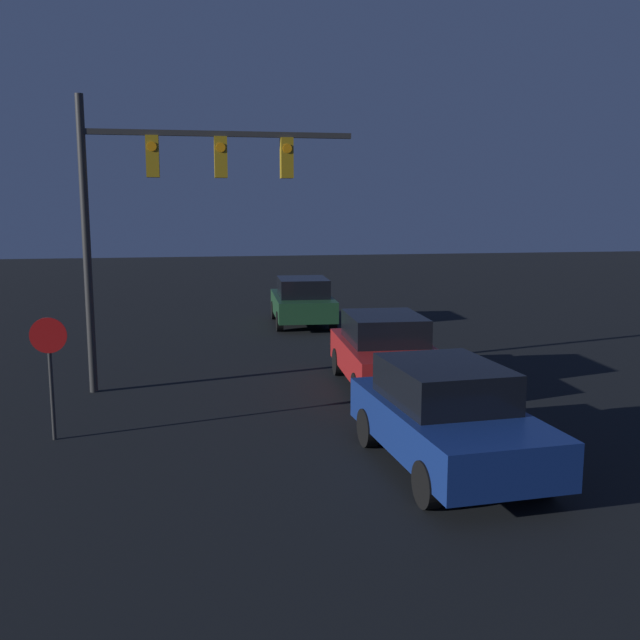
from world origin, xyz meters
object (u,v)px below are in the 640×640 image
object	(u,v)px
car_near	(447,416)
stop_sign	(50,356)
car_far	(302,301)
traffic_signal_mast	(166,190)
car_mid	(386,351)

from	to	relation	value
car_near	stop_sign	size ratio (longest dim) A/B	1.97
car_far	stop_sign	size ratio (longest dim) A/B	1.96
car_near	traffic_signal_mast	size ratio (longest dim) A/B	0.67
car_near	car_mid	distance (m)	5.23
car_far	stop_sign	bearing A→B (deg)	-115.68
car_mid	stop_sign	size ratio (longest dim) A/B	1.96
car_near	car_mid	bearing A→B (deg)	-98.65
car_far	traffic_signal_mast	xyz separation A→B (m)	(-4.38, -8.32, 3.66)
traffic_signal_mast	car_far	bearing A→B (deg)	62.21
car_near	traffic_signal_mast	bearing A→B (deg)	-56.94
car_near	car_far	distance (m)	14.26
traffic_signal_mast	stop_sign	bearing A→B (deg)	-120.84
stop_sign	car_mid	bearing A→B (deg)	20.93
car_mid	car_far	world-z (taller)	same
car_mid	car_near	bearing A→B (deg)	87.90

